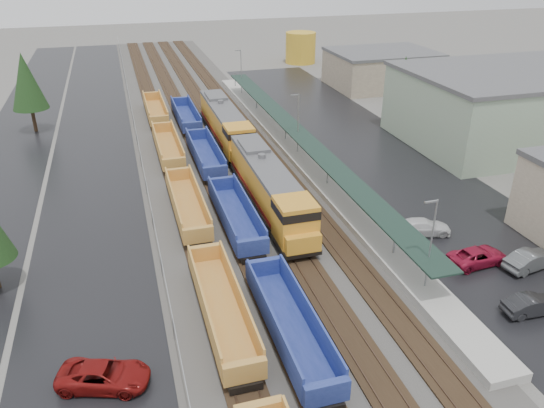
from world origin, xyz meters
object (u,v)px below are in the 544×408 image
Objects in this scene: locomotive_lead at (270,188)px; well_string_blue at (258,261)px; storage_tank at (301,48)px; parked_car_east_e at (531,260)px; locomotive_trail at (226,124)px; parked_car_west_c at (104,376)px; well_string_yellow at (202,248)px; parked_car_east_b at (478,256)px; parked_car_east_c at (423,227)px; parked_car_east_a at (532,305)px.

locomotive_lead is 0.23× the size of well_string_blue.
parked_car_east_e is (-9.00, -83.82, -2.48)m from storage_tank.
well_string_blue is 19.64× the size of parked_car_east_e.
locomotive_trail reaches higher than well_string_blue.
parked_car_west_c is at bearing -129.64° from locomotive_lead.
well_string_blue is (-4.00, -31.35, -1.40)m from locomotive_trail.
parked_car_east_e is at bearing -14.21° from well_string_blue.
locomotive_lead reaches higher than well_string_yellow.
well_string_yellow is 23.07m from parked_car_east_b.
parked_car_east_e reaches higher than parked_car_east_c.
parked_car_east_c is (28.27, 11.09, -0.03)m from parked_car_west_c.
locomotive_lead is 25.22m from parked_car_west_c.
well_string_blue is at bearing -34.80° from parked_car_west_c.
parked_car_west_c is at bearing -122.97° from well_string_yellow.
parked_car_east_b is at bearing -68.28° from locomotive_trail.
storage_tank is 1.49× the size of parked_car_east_a.
storage_tank is at bearing 68.59° from well_string_blue.
locomotive_trail is 37.75m from parked_car_east_b.
parked_car_east_e is at bearing -120.19° from parked_car_east_b.
parked_car_east_a is (21.68, -13.85, -0.46)m from well_string_yellow.
locomotive_lead and locomotive_trail have the same top height.
storage_tank reaches higher than locomotive_trail.
locomotive_lead reaches higher than well_string_blue.
parked_car_west_c is 1.08× the size of parked_car_east_b.
storage_tank is 1.28× the size of parked_car_east_b.
well_string_yellow is (-8.00, -6.96, -1.41)m from locomotive_lead.
parked_car_east_b is at bearing -45.14° from locomotive_lead.
parked_car_east_e is at bearing -131.04° from parked_car_east_c.
parked_car_west_c is 30.37m from parked_car_east_c.
storage_tank is at bearing -16.67° from parked_car_east_e.
parked_car_west_c is (-16.05, -19.37, -1.84)m from locomotive_lead.
parked_car_west_c is 1.13× the size of parked_car_east_e.
well_string_blue is at bearing -97.27° from locomotive_trail.
locomotive_trail is 0.22× the size of well_string_yellow.
parked_car_east_c is (-14.49, -76.25, -2.54)m from storage_tank.
locomotive_trail is at bearing 90.00° from locomotive_lead.
well_string_yellow is at bearing 59.51° from parked_car_east_a.
locomotive_lead is 4.94× the size of parked_car_east_a.
parked_car_west_c reaches higher than parked_car_east_b.
storage_tank reaches higher than parked_car_east_e.
storage_tank is 89.77m from parked_car_east_a.
parked_car_east_e reaches higher than parked_car_east_b.
parked_car_east_a is (-13.03, -88.78, -2.56)m from storage_tank.
storage_tank is at bearing -7.72° from parked_car_west_c.
locomotive_trail is 0.23× the size of well_string_blue.
parked_car_east_c is at bearing -50.21° from parked_car_west_c.
locomotive_trail is 31.78m from parked_car_east_c.
locomotive_trail is at bearing 82.73° from well_string_blue.
parked_car_east_c is (20.23, -1.31, -0.45)m from well_string_yellow.
parked_car_east_b is (30.00, 5.35, -0.05)m from parked_car_west_c.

